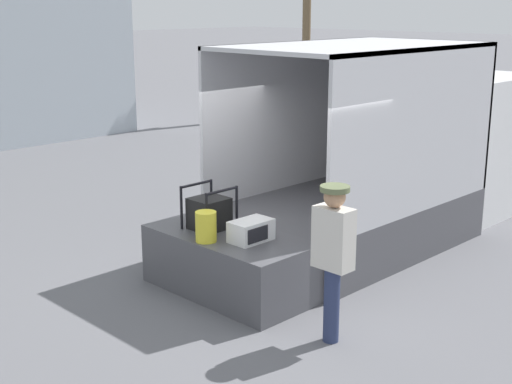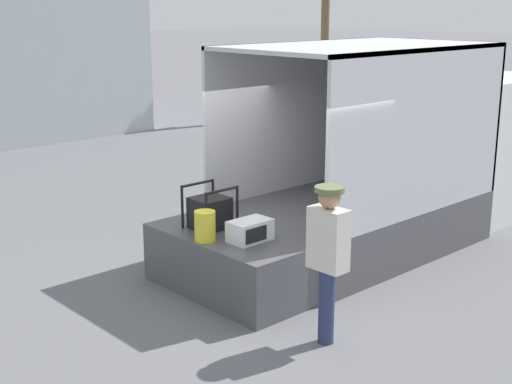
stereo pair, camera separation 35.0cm
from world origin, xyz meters
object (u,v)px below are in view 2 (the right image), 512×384
orange_bucket (205,226)px  worker_person (328,248)px  portable_generator (211,212)px  box_truck (425,165)px  microwave (250,231)px

orange_bucket → worker_person: (0.22, -1.86, 0.13)m
portable_generator → worker_person: bearing=-94.4°
orange_bucket → portable_generator: bearing=42.4°
box_truck → microwave: box_truck is taller
box_truck → portable_generator: bearing=175.3°
box_truck → orange_bucket: 4.81m
box_truck → worker_person: box_truck is taller
microwave → portable_generator: size_ratio=0.92×
box_truck → microwave: 4.42m
microwave → orange_bucket: bearing=135.3°
microwave → portable_generator: 0.77m
box_truck → worker_person: (-4.59, -1.85, 0.08)m
microwave → portable_generator: (-0.01, 0.76, 0.08)m
orange_bucket → worker_person: worker_person is taller
portable_generator → orange_bucket: 0.54m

